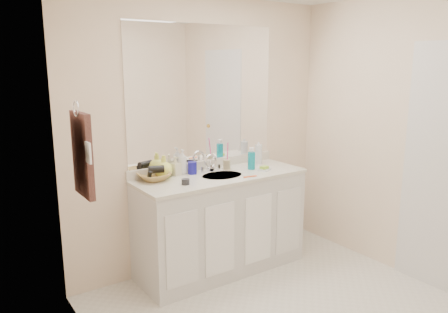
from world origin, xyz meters
TOP-DOWN VIEW (x-y plane):
  - wall_back at (0.00, 1.30)m, footprint 2.60×0.02m
  - wall_left at (-1.30, 0.00)m, footprint 0.02×2.60m
  - wall_right at (1.30, 0.00)m, footprint 0.02×2.60m
  - vanity_cabinet at (0.00, 1.02)m, footprint 1.50×0.55m
  - countertop at (0.00, 1.02)m, footprint 1.52×0.57m
  - backsplash at (0.00, 1.29)m, footprint 1.52×0.03m
  - sink_basin at (0.00, 1.00)m, footprint 0.37×0.37m
  - faucet at (0.00, 1.18)m, footprint 0.02×0.02m
  - mirror at (0.00, 1.29)m, footprint 1.48×0.01m
  - blue_mug at (-0.19, 1.19)m, footprint 0.09×0.09m
  - tan_cup at (0.14, 1.14)m, footprint 0.07×0.07m
  - toothbrush at (0.15, 1.14)m, footprint 0.02×0.04m
  - mouthwash_bottle at (0.34, 1.03)m, footprint 0.07×0.07m
  - clear_pump_bottle at (0.54, 1.18)m, footprint 0.08×0.08m
  - soap_dish at (0.42, 0.94)m, footprint 0.14×0.13m
  - green_soap at (0.42, 0.94)m, footprint 0.08×0.06m
  - orange_comb at (0.17, 0.82)m, footprint 0.12×0.05m
  - dark_jar at (-0.41, 0.93)m, footprint 0.07×0.07m
  - soap_bottle_white at (-0.26, 1.24)m, footprint 0.09×0.09m
  - soap_bottle_cream at (-0.33, 1.23)m, footprint 0.09×0.09m
  - soap_bottle_yellow at (-0.45, 1.22)m, footprint 0.16×0.16m
  - wicker_basket at (-0.56, 1.18)m, footprint 0.28×0.28m
  - hair_dryer at (-0.54, 1.18)m, footprint 0.14×0.10m
  - towel_ring at (-1.27, 0.77)m, footprint 0.01×0.11m
  - hand_towel at (-1.25, 0.77)m, footprint 0.04×0.32m
  - switch_plate at (-1.27, 0.57)m, footprint 0.01×0.08m

SIDE VIEW (x-z plane):
  - vanity_cabinet at x=0.00m, z-range 0.00..0.85m
  - countertop at x=0.00m, z-range 0.85..0.88m
  - sink_basin at x=0.00m, z-range 0.86..0.88m
  - orange_comb at x=0.17m, z-range 0.88..0.89m
  - soap_dish at x=0.42m, z-range 0.88..0.89m
  - dark_jar at x=-0.41m, z-range 0.88..0.93m
  - green_soap at x=0.42m, z-range 0.89..0.92m
  - wicker_basket at x=-0.56m, z-range 0.88..0.94m
  - backsplash at x=0.00m, z-range 0.88..0.96m
  - tan_cup at x=0.14m, z-range 0.88..0.97m
  - blue_mug at x=-0.19m, z-range 0.88..0.99m
  - faucet at x=0.00m, z-range 0.88..0.99m
  - mouthwash_bottle at x=0.34m, z-range 0.88..1.04m
  - soap_bottle_cream at x=-0.33m, z-range 0.88..1.04m
  - hair_dryer at x=-0.54m, z-range 0.94..1.00m
  - clear_pump_bottle at x=0.54m, z-range 0.88..1.06m
  - soap_bottle_yellow at x=-0.45m, z-range 0.88..1.07m
  - soap_bottle_white at x=-0.26m, z-range 0.88..1.10m
  - toothbrush at x=0.15m, z-range 0.93..1.13m
  - wall_back at x=0.00m, z-range 0.00..2.40m
  - wall_left at x=-1.30m, z-range 0.00..2.40m
  - wall_right at x=1.30m, z-range 0.00..2.40m
  - hand_towel at x=-1.25m, z-range 0.98..1.52m
  - switch_plate at x=-1.27m, z-range 1.24..1.36m
  - towel_ring at x=-1.27m, z-range 1.49..1.61m
  - mirror at x=0.00m, z-range 0.96..2.16m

